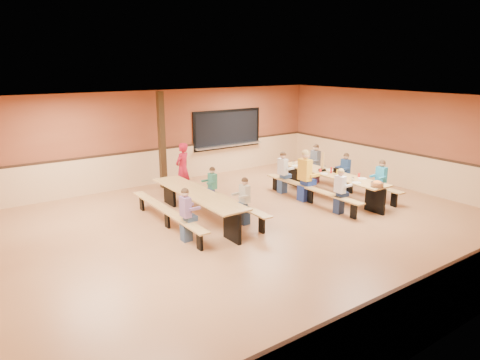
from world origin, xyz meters
TOP-DOWN VIEW (x-y plane):
  - ground at (0.00, 0.00)m, footprint 12.00×12.00m
  - room_envelope at (0.00, 0.00)m, footprint 12.04×10.04m
  - kitchen_pass_through at (2.60, 4.96)m, footprint 2.78×0.28m
  - structural_post at (-0.20, 4.40)m, footprint 0.18×0.18m
  - cafeteria_table_main at (3.31, 0.57)m, footprint 1.91×3.70m
  - cafeteria_table_second at (-0.81, 1.16)m, footprint 1.91×3.70m
  - seated_child_white_left at (2.49, -0.48)m, footprint 0.36×0.29m
  - seated_adult_yellow at (2.49, 0.84)m, footprint 0.49×0.40m
  - seated_child_grey_left at (2.49, 1.79)m, footprint 0.39×0.32m
  - seated_child_teal_right at (4.14, -0.50)m, footprint 0.37×0.30m
  - seated_child_navy_right at (4.14, 0.80)m, footprint 0.36×0.29m
  - seated_child_char_right at (4.14, 2.08)m, footprint 0.39×0.32m
  - seated_child_purple_sec at (-1.64, 0.21)m, footprint 0.36×0.30m
  - seated_child_green_sec at (0.01, 1.78)m, footprint 0.33×0.27m
  - seated_child_tan_sec at (0.01, 0.29)m, footprint 0.34×0.28m
  - standing_woman at (0.03, 3.52)m, footprint 0.67×0.59m
  - punch_pitcher at (3.28, 1.62)m, footprint 0.16×0.16m
  - chip_bowl at (3.21, -1.08)m, footprint 0.32×0.32m
  - napkin_dispenser at (3.47, 0.57)m, footprint 0.10×0.14m
  - condiment_mustard at (3.25, 0.32)m, footprint 0.06×0.06m
  - condiment_ketchup at (3.31, 0.61)m, footprint 0.06×0.06m
  - table_paddle at (3.29, 0.94)m, footprint 0.16×0.16m
  - place_settings at (3.31, 0.57)m, footprint 0.65×3.30m

SIDE VIEW (x-z plane):
  - ground at x=0.00m, z-range 0.00..0.00m
  - cafeteria_table_main at x=3.31m, z-range 0.16..0.90m
  - cafeteria_table_second at x=-0.81m, z-range 0.16..0.90m
  - seated_child_green_sec at x=0.01m, z-range 0.00..1.13m
  - seated_child_tan_sec at x=0.01m, z-range 0.00..1.16m
  - seated_child_navy_right at x=4.14m, z-range 0.00..1.18m
  - seated_child_white_left at x=2.49m, z-range 0.00..1.19m
  - seated_child_purple_sec at x=-1.64m, z-range 0.00..1.19m
  - seated_child_teal_right at x=4.14m, z-range 0.00..1.20m
  - seated_child_grey_left at x=2.49m, z-range 0.00..1.24m
  - seated_child_char_right at x=4.14m, z-range 0.00..1.26m
  - room_envelope at x=0.00m, z-range -0.82..2.20m
  - seated_adult_yellow at x=2.49m, z-range 0.00..1.45m
  - standing_woman at x=0.03m, z-range 0.00..1.54m
  - place_settings at x=3.31m, z-range 0.74..0.85m
  - napkin_dispenser at x=3.47m, z-range 0.74..0.87m
  - chip_bowl at x=3.21m, z-range 0.74..0.89m
  - condiment_mustard at x=3.25m, z-range 0.74..0.91m
  - condiment_ketchup at x=3.31m, z-range 0.74..0.91m
  - punch_pitcher at x=3.28m, z-range 0.74..0.96m
  - table_paddle at x=3.29m, z-range 0.60..1.16m
  - kitchen_pass_through at x=2.60m, z-range 0.80..2.18m
  - structural_post at x=-0.20m, z-range 0.00..3.00m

